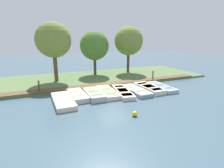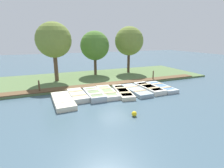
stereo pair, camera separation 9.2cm
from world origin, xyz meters
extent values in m
plane|color=#425B6B|center=(0.00, 0.00, 0.00)|extent=(80.00, 80.00, 0.00)
cube|color=#567042|center=(-5.00, 0.00, 0.08)|extent=(8.00, 24.00, 0.17)
cube|color=brown|center=(-1.54, 0.00, 0.13)|extent=(1.06, 20.02, 0.26)
cube|color=beige|center=(1.32, -4.41, 0.16)|extent=(3.52, 1.34, 0.32)
cube|color=#994C33|center=(1.32, -4.41, 0.31)|extent=(2.88, 1.05, 0.03)
cube|color=beige|center=(1.98, -4.39, 0.33)|extent=(0.38, 1.16, 0.03)
cube|color=beige|center=(0.66, -4.43, 0.33)|extent=(0.38, 1.16, 0.03)
cube|color=beige|center=(0.61, -3.23, 0.18)|extent=(2.89, 1.15, 0.36)
cube|color=beige|center=(0.61, -3.23, 0.34)|extent=(2.37, 0.90, 0.03)
cube|color=tan|center=(1.16, -3.22, 0.37)|extent=(0.30, 1.02, 0.03)
cube|color=tan|center=(0.06, -3.24, 0.37)|extent=(0.30, 1.02, 0.03)
cube|color=#B2BCC1|center=(0.94, -2.05, 0.21)|extent=(2.83, 1.18, 0.41)
cube|color=#6B7F51|center=(0.94, -2.05, 0.40)|extent=(2.32, 0.93, 0.03)
cube|color=beige|center=(1.48, -2.06, 0.43)|extent=(0.30, 1.04, 0.03)
cube|color=beige|center=(0.41, -2.04, 0.43)|extent=(0.30, 1.04, 0.03)
cube|color=silver|center=(0.74, -0.85, 0.16)|extent=(3.34, 1.33, 0.32)
cube|color=#6B7F51|center=(0.74, -0.85, 0.31)|extent=(2.74, 1.04, 0.03)
cube|color=tan|center=(1.36, -0.90, 0.34)|extent=(0.40, 1.02, 0.03)
cube|color=tan|center=(0.12, -0.80, 0.34)|extent=(0.40, 1.02, 0.03)
cube|color=beige|center=(1.08, 0.34, 0.15)|extent=(3.70, 1.67, 0.30)
cube|color=#994C33|center=(1.08, 0.34, 0.29)|extent=(3.02, 1.33, 0.02)
cube|color=tan|center=(1.75, 0.21, 0.31)|extent=(0.53, 0.99, 0.03)
cube|color=tan|center=(0.42, 0.47, 0.31)|extent=(0.53, 0.99, 0.03)
cube|color=#8C9EA8|center=(1.13, 1.52, 0.15)|extent=(3.40, 1.20, 0.31)
cube|color=beige|center=(1.13, 1.52, 0.29)|extent=(2.79, 0.94, 0.02)
cube|color=tan|center=(1.78, 1.52, 0.32)|extent=(0.34, 1.11, 0.03)
cube|color=tan|center=(0.49, 1.52, 0.32)|extent=(0.34, 1.11, 0.03)
cube|color=silver|center=(1.09, 2.86, 0.18)|extent=(3.25, 1.25, 0.37)
cube|color=#994C33|center=(1.09, 2.86, 0.35)|extent=(2.66, 0.98, 0.03)
cube|color=tan|center=(1.70, 2.87, 0.38)|extent=(0.34, 1.10, 0.03)
cube|color=tan|center=(0.48, 2.85, 0.38)|extent=(0.34, 1.10, 0.03)
cube|color=#B2BCC1|center=(1.13, 4.10, 0.15)|extent=(3.31, 1.20, 0.30)
cube|color=#4C709E|center=(1.13, 4.10, 0.29)|extent=(2.71, 0.94, 0.02)
cube|color=tan|center=(1.75, 4.09, 0.31)|extent=(0.35, 1.04, 0.03)
cube|color=tan|center=(0.51, 4.12, 0.31)|extent=(0.35, 1.04, 0.03)
cylinder|color=brown|center=(-1.46, -5.86, 0.53)|extent=(0.12, 0.12, 1.05)
sphere|color=brown|center=(-1.46, -5.86, 1.07)|extent=(0.11, 0.11, 0.11)
cylinder|color=brown|center=(-1.46, 5.06, 0.53)|extent=(0.12, 0.12, 1.05)
sphere|color=brown|center=(-1.46, 5.06, 1.07)|extent=(0.11, 0.11, 0.11)
sphere|color=yellow|center=(5.12, -0.90, 0.15)|extent=(0.30, 0.30, 0.30)
cylinder|color=brown|center=(-4.86, -4.18, 1.63)|extent=(0.38, 0.38, 3.26)
sphere|color=olive|center=(-4.86, -4.18, 4.19)|extent=(3.39, 3.39, 3.39)
cylinder|color=#4C3828|center=(-6.38, 0.38, 1.30)|extent=(0.32, 0.32, 2.61)
sphere|color=#4C7A2D|center=(-6.38, 0.38, 3.52)|extent=(3.30, 3.30, 3.30)
cylinder|color=#4C3828|center=(-6.09, 4.62, 1.53)|extent=(0.33, 0.33, 3.06)
sphere|color=olive|center=(-6.09, 4.62, 4.01)|extent=(3.44, 3.44, 3.44)
camera|label=1|loc=(13.14, -5.73, 4.38)|focal=28.00mm
camera|label=2|loc=(13.18, -5.65, 4.38)|focal=28.00mm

